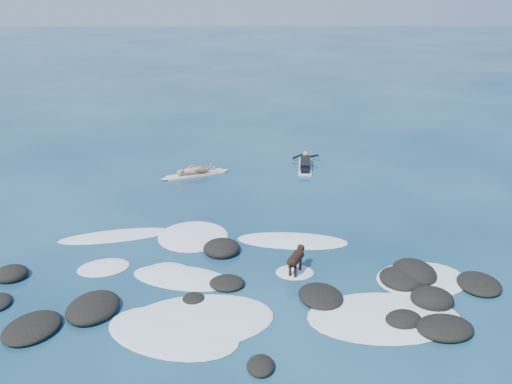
{
  "coord_description": "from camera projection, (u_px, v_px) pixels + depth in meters",
  "views": [
    {
      "loc": [
        -0.26,
        -14.39,
        7.99
      ],
      "look_at": [
        0.07,
        4.0,
        0.9
      ],
      "focal_mm": 40.0,
      "sensor_mm": 36.0,
      "label": 1
    }
  ],
  "objects": [
    {
      "name": "standing_surfer_rig",
      "position": [
        195.0,
        161.0,
        23.78
      ],
      "size": [
        2.83,
        1.45,
        1.69
      ],
      "rotation": [
        0.0,
        0.0,
        0.41
      ],
      "color": "beige",
      "rests_on": "ground"
    },
    {
      "name": "reef_rocks",
      "position": [
        280.0,
        293.0,
        15.05
      ],
      "size": [
        14.15,
        6.55,
        0.5
      ],
      "color": "black",
      "rests_on": "ground"
    },
    {
      "name": "dog",
      "position": [
        296.0,
        257.0,
        16.02
      ],
      "size": [
        0.63,
        1.14,
        0.77
      ],
      "rotation": [
        0.0,
        0.0,
        1.14
      ],
      "color": "black",
      "rests_on": "ground"
    },
    {
      "name": "ground",
      "position": [
        256.0,
        271.0,
        16.31
      ],
      "size": [
        160.0,
        160.0,
        0.0
      ],
      "primitive_type": "plane",
      "color": "#0A2642",
      "rests_on": "ground"
    },
    {
      "name": "paddling_surfer_rig",
      "position": [
        305.0,
        164.0,
        24.99
      ],
      "size": [
        1.2,
        2.69,
        0.47
      ],
      "rotation": [
        0.0,
        0.0,
        1.47
      ],
      "color": "white",
      "rests_on": "ground"
    },
    {
      "name": "breaking_foam",
      "position": [
        247.0,
        284.0,
        15.62
      ],
      "size": [
        12.46,
        8.14,
        0.12
      ],
      "color": "white",
      "rests_on": "ground"
    }
  ]
}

